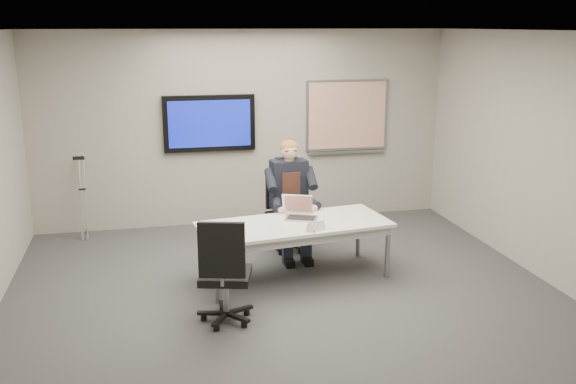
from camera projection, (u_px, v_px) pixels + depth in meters
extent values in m
cube|color=#333336|center=(290.00, 303.00, 6.80)|extent=(6.00, 6.00, 0.02)
cube|color=white|center=(290.00, 31.00, 6.09)|extent=(6.00, 6.00, 0.02)
cube|color=#9A978B|center=(244.00, 129.00, 9.27)|extent=(6.00, 0.02, 2.80)
cube|color=#9A978B|center=(408.00, 292.00, 3.61)|extent=(6.00, 0.02, 2.80)
cube|color=#9A978B|center=(554.00, 161.00, 7.08)|extent=(0.02, 6.00, 2.80)
cube|color=white|center=(294.00, 224.00, 7.31)|extent=(2.27, 1.18, 0.04)
cube|color=beige|center=(294.00, 230.00, 7.33)|extent=(2.17, 1.08, 0.09)
cylinder|color=gray|center=(217.00, 275.00, 6.71)|extent=(0.05, 0.05, 0.63)
cylinder|color=gray|center=(387.00, 252.00, 7.39)|extent=(0.05, 0.05, 0.63)
cylinder|color=gray|center=(201.00, 252.00, 7.40)|extent=(0.05, 0.05, 0.63)
cylinder|color=gray|center=(358.00, 233.00, 8.08)|extent=(0.05, 0.05, 0.63)
cube|color=black|center=(209.00, 123.00, 9.09)|extent=(1.30, 0.08, 0.80)
cube|color=#0D1996|center=(210.00, 124.00, 9.05)|extent=(1.16, 0.01, 0.66)
cube|color=gray|center=(347.00, 115.00, 9.54)|extent=(1.25, 0.04, 1.05)
cube|color=white|center=(347.00, 115.00, 9.52)|extent=(1.18, 0.01, 0.98)
cube|color=gray|center=(347.00, 152.00, 9.65)|extent=(1.18, 0.05, 0.04)
cylinder|color=gray|center=(288.00, 229.00, 8.33)|extent=(0.06, 0.06, 0.36)
cube|color=black|center=(288.00, 216.00, 8.29)|extent=(0.56, 0.56, 0.07)
cube|color=black|center=(281.00, 188.00, 8.39)|extent=(0.42, 0.15, 0.52)
cylinder|color=gray|center=(226.00, 293.00, 6.32)|extent=(0.06, 0.06, 0.38)
cube|color=black|center=(226.00, 276.00, 6.27)|extent=(0.59, 0.59, 0.07)
cube|color=black|center=(222.00, 250.00, 5.96)|extent=(0.44, 0.16, 0.54)
cube|color=black|center=(289.00, 184.00, 8.15)|extent=(0.47, 0.29, 0.62)
cube|color=#3A1E17|center=(291.00, 184.00, 8.02)|extent=(0.24, 0.04, 0.30)
sphere|color=#ECAF90|center=(289.00, 151.00, 8.01)|extent=(0.23, 0.23, 0.23)
ellipsoid|color=#945B25|center=(289.00, 148.00, 8.02)|extent=(0.24, 0.24, 0.20)
cube|color=silver|center=(301.00, 218.00, 7.45)|extent=(0.44, 0.38, 0.02)
cube|color=black|center=(301.00, 218.00, 7.43)|extent=(0.36, 0.29, 0.00)
cube|color=silver|center=(298.00, 204.00, 7.57)|extent=(0.37, 0.23, 0.24)
cube|color=#B02612|center=(298.00, 204.00, 7.56)|extent=(0.32, 0.19, 0.20)
cylinder|color=black|center=(315.00, 230.00, 7.03)|extent=(0.07, 0.15, 0.01)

